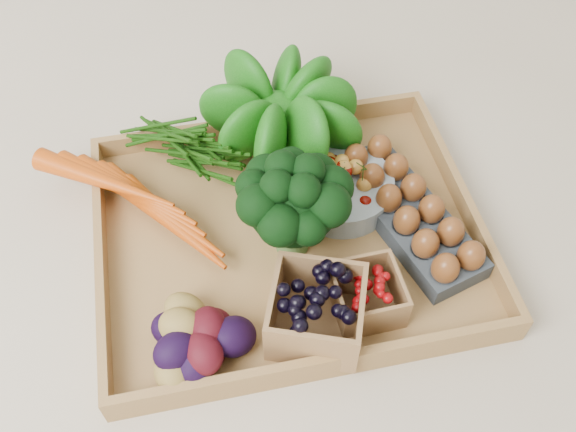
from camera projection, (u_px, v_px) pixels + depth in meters
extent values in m
plane|color=beige|center=(288.00, 240.00, 0.96)|extent=(4.00, 4.00, 0.00)
cube|color=#A77D46|center=(288.00, 238.00, 0.95)|extent=(0.55, 0.45, 0.01)
sphere|color=#0D4C0B|center=(281.00, 108.00, 0.99)|extent=(0.17, 0.17, 0.17)
cylinder|color=#8C9EA5|center=(341.00, 189.00, 0.97)|extent=(0.16, 0.16, 0.04)
cube|color=#373F47|center=(407.00, 216.00, 0.95)|extent=(0.17, 0.29, 0.03)
cube|color=black|center=(317.00, 311.00, 0.82)|extent=(0.15, 0.15, 0.08)
cube|color=#7B0508|center=(367.00, 294.00, 0.85)|extent=(0.09, 0.09, 0.06)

